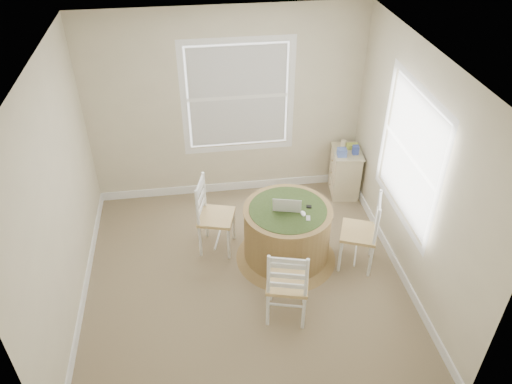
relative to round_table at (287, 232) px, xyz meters
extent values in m
cube|color=#877856|center=(-0.54, -0.29, -0.41)|extent=(3.60, 3.60, 0.02)
cube|color=white|center=(-0.54, -0.29, 2.21)|extent=(3.60, 3.60, 0.02)
cube|color=#C0B597|center=(-0.54, 1.52, 0.90)|extent=(3.60, 0.02, 2.60)
cube|color=#C0B597|center=(-0.54, -2.10, 0.90)|extent=(3.60, 0.02, 2.60)
cube|color=#C0B597|center=(-2.35, -0.29, 0.90)|extent=(0.02, 3.60, 2.60)
cube|color=#C0B597|center=(1.27, -0.29, 0.90)|extent=(0.02, 3.60, 2.60)
cube|color=white|center=(-0.54, 1.50, -0.34)|extent=(3.60, 0.02, 0.12)
cube|color=white|center=(-2.33, -0.29, -0.34)|extent=(0.02, 3.60, 0.12)
cube|color=white|center=(1.25, -0.29, -0.34)|extent=(0.02, 3.60, 0.12)
cylinder|color=olive|center=(0.00, 0.00, 0.00)|extent=(1.00, 1.00, 0.65)
cone|color=olive|center=(0.00, 0.00, -0.36)|extent=(1.20, 1.20, 0.07)
cylinder|color=olive|center=(0.00, 0.00, 0.31)|extent=(1.02, 1.02, 0.03)
cylinder|color=#354B20|center=(0.00, 0.00, 0.33)|extent=(0.89, 0.89, 0.01)
cone|color=#354B20|center=(0.00, 0.00, 0.27)|extent=(0.98, 0.98, 0.10)
cube|color=white|center=(0.00, 0.06, 0.33)|extent=(0.36, 0.29, 0.02)
cube|color=silver|center=(0.00, 0.06, 0.34)|extent=(0.28, 0.18, 0.00)
cube|color=black|center=(-0.03, -0.08, 0.44)|extent=(0.32, 0.14, 0.21)
ellipsoid|color=white|center=(0.15, -0.11, 0.34)|extent=(0.08, 0.10, 0.03)
cube|color=#B7BABF|center=(0.19, -0.19, 0.33)|extent=(0.06, 0.10, 0.02)
cube|color=black|center=(0.24, 0.00, 0.34)|extent=(0.07, 0.06, 0.02)
cube|color=beige|center=(1.07, 1.22, -0.07)|extent=(0.41, 0.53, 0.66)
cube|color=beige|center=(1.07, 1.22, 0.27)|extent=(0.44, 0.56, 0.02)
cube|color=beige|center=(0.91, 1.24, -0.27)|extent=(0.06, 0.41, 0.14)
cube|color=beige|center=(0.91, 1.24, -0.06)|extent=(0.06, 0.41, 0.14)
cube|color=beige|center=(0.91, 1.24, 0.13)|extent=(0.06, 0.41, 0.14)
cube|color=#556FC3|center=(0.97, 1.13, 0.33)|extent=(0.13, 0.13, 0.10)
cube|color=#B2C445|center=(1.15, 1.28, 0.31)|extent=(0.16, 0.12, 0.06)
cube|color=#384BA9|center=(1.14, 1.15, 0.34)|extent=(0.09, 0.09, 0.12)
cylinder|color=beige|center=(1.05, 1.34, 0.33)|extent=(0.07, 0.07, 0.09)
camera|label=1|loc=(-0.99, -4.37, 3.77)|focal=35.00mm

